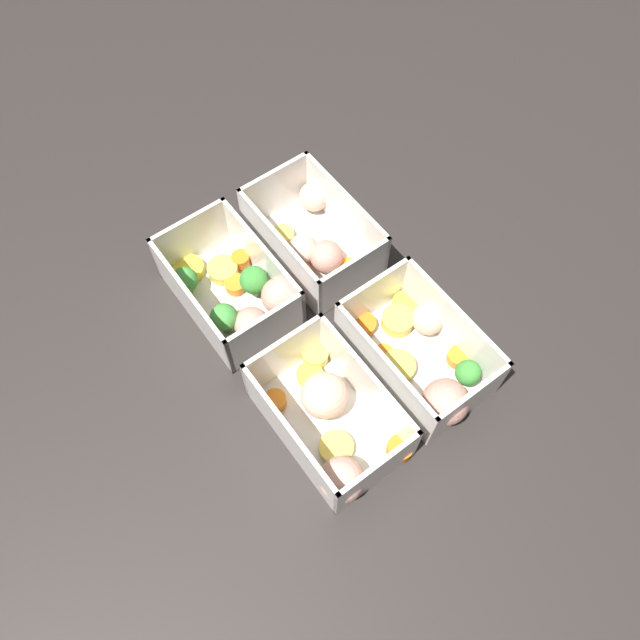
% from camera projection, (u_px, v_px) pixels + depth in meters
% --- Properties ---
extents(ground_plane, '(4.00, 4.00, 0.00)m').
position_uv_depth(ground_plane, '(320.00, 331.00, 0.74)').
color(ground_plane, '#282321').
extents(container_near_left, '(0.19, 0.12, 0.08)m').
position_uv_depth(container_near_left, '(423.00, 359.00, 0.69)').
color(container_near_left, silver).
rests_on(container_near_left, ground_plane).
extents(container_near_right, '(0.17, 0.11, 0.08)m').
position_uv_depth(container_near_right, '(314.00, 237.00, 0.77)').
color(container_near_right, silver).
rests_on(container_near_right, ground_plane).
extents(container_far_left, '(0.18, 0.11, 0.08)m').
position_uv_depth(container_far_left, '(330.00, 420.00, 0.66)').
color(container_far_left, silver).
rests_on(container_far_left, ground_plane).
extents(container_far_right, '(0.17, 0.13, 0.08)m').
position_uv_depth(container_far_right, '(237.00, 292.00, 0.73)').
color(container_far_right, silver).
rests_on(container_far_right, ground_plane).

